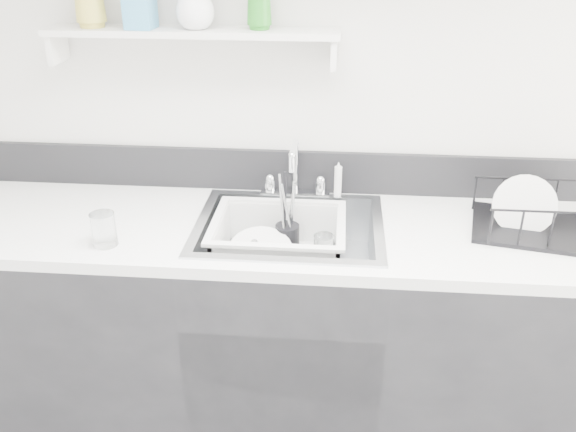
# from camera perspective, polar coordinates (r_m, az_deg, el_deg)

# --- Properties ---
(room_shell) EXTENTS (3.50, 3.00, 2.60)m
(room_shell) POSITION_cam_1_polar(r_m,az_deg,el_deg) (1.07, -3.73, 16.33)
(room_shell) COLOR silver
(room_shell) RESTS_ON ground
(counter_run) EXTENTS (3.20, 0.62, 0.92)m
(counter_run) POSITION_cam_1_polar(r_m,az_deg,el_deg) (2.33, 0.11, -11.01)
(counter_run) COLOR black
(counter_run) RESTS_ON ground
(backsplash) EXTENTS (3.20, 0.02, 0.16)m
(backsplash) POSITION_cam_1_polar(r_m,az_deg,el_deg) (2.32, 0.76, 4.22)
(backsplash) COLOR black
(backsplash) RESTS_ON counter_run
(sink) EXTENTS (0.64, 0.52, 0.20)m
(sink) POSITION_cam_1_polar(r_m,az_deg,el_deg) (2.12, 0.12, -3.04)
(sink) COLOR silver
(sink) RESTS_ON counter_run
(faucet) EXTENTS (0.26, 0.18, 0.23)m
(faucet) POSITION_cam_1_polar(r_m,az_deg,el_deg) (2.28, 0.66, 3.27)
(faucet) COLOR silver
(faucet) RESTS_ON counter_run
(side_sprayer) EXTENTS (0.03, 0.03, 0.14)m
(side_sprayer) POSITION_cam_1_polar(r_m,az_deg,el_deg) (2.28, 4.70, 3.44)
(side_sprayer) COLOR silver
(side_sprayer) RESTS_ON counter_run
(wall_shelf) EXTENTS (1.00, 0.16, 0.12)m
(wall_shelf) POSITION_cam_1_polar(r_m,az_deg,el_deg) (2.17, -8.96, 16.44)
(wall_shelf) COLOR silver
(wall_shelf) RESTS_ON room_shell
(wash_tub) EXTENTS (0.55, 0.49, 0.18)m
(wash_tub) POSITION_cam_1_polar(r_m,az_deg,el_deg) (2.13, -0.88, -2.54)
(wash_tub) COLOR silver
(wash_tub) RESTS_ON sink
(plate_stack) EXTENTS (0.28, 0.27, 0.11)m
(plate_stack) POSITION_cam_1_polar(r_m,az_deg,el_deg) (2.12, -2.37, -4.14)
(plate_stack) COLOR white
(plate_stack) RESTS_ON wash_tub
(utensil_cup) EXTENTS (0.09, 0.09, 0.29)m
(utensil_cup) POSITION_cam_1_polar(r_m,az_deg,el_deg) (2.20, -0.08, -1.97)
(utensil_cup) COLOR black
(utensil_cup) RESTS_ON wash_tub
(ladle) EXTENTS (0.26, 0.22, 0.07)m
(ladle) POSITION_cam_1_polar(r_m,az_deg,el_deg) (2.12, -1.90, -3.94)
(ladle) COLOR silver
(ladle) RESTS_ON wash_tub
(tumbler_in_tub) EXTENTS (0.09, 0.09, 0.10)m
(tumbler_in_tub) POSITION_cam_1_polar(r_m,az_deg,el_deg) (2.15, 3.36, -3.09)
(tumbler_in_tub) COLOR white
(tumbler_in_tub) RESTS_ON wash_tub
(tumbler_counter) EXTENTS (0.09, 0.09, 0.11)m
(tumbler_counter) POSITION_cam_1_polar(r_m,az_deg,el_deg) (2.02, -16.86, -1.21)
(tumbler_counter) COLOR white
(tumbler_counter) RESTS_ON counter_run
(dish_rack) EXTENTS (0.46, 0.38, 0.14)m
(dish_rack) POSITION_cam_1_polar(r_m,az_deg,el_deg) (2.18, 22.45, 0.40)
(dish_rack) COLOR black
(dish_rack) RESTS_ON counter_run
(bowl_small) EXTENTS (0.15, 0.15, 0.04)m
(bowl_small) POSITION_cam_1_polar(r_m,az_deg,el_deg) (2.08, 2.20, -5.09)
(bowl_small) COLOR white
(bowl_small) RESTS_ON wash_tub
(soap_bottle_c) EXTENTS (0.15, 0.15, 0.16)m
(soap_bottle_c) POSITION_cam_1_polar(r_m,az_deg,el_deg) (2.14, -8.73, 19.08)
(soap_bottle_c) COLOR white
(soap_bottle_c) RESTS_ON wall_shelf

